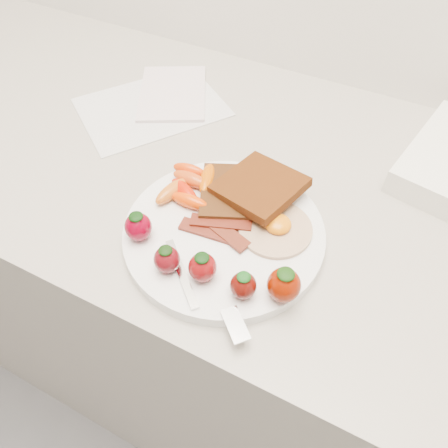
% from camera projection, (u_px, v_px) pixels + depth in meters
% --- Properties ---
extents(counter, '(2.00, 0.60, 0.90)m').
position_uv_depth(counter, '(259.00, 320.00, 1.01)').
color(counter, gray).
rests_on(counter, ground).
extents(plate, '(0.27, 0.27, 0.02)m').
position_uv_depth(plate, '(224.00, 233.00, 0.59)').
color(plate, white).
rests_on(plate, counter).
extents(toast_lower, '(0.14, 0.14, 0.01)m').
position_uv_depth(toast_lower, '(238.00, 193.00, 0.62)').
color(toast_lower, '#311B06').
rests_on(toast_lower, plate).
extents(toast_upper, '(0.13, 0.13, 0.02)m').
position_uv_depth(toast_upper, '(260.00, 186.00, 0.60)').
color(toast_upper, black).
rests_on(toast_upper, toast_lower).
extents(fried_egg, '(0.10, 0.10, 0.02)m').
position_uv_depth(fried_egg, '(276.00, 227.00, 0.58)').
color(fried_egg, beige).
rests_on(fried_egg, plate).
extents(bacon_strips, '(0.10, 0.06, 0.01)m').
position_uv_depth(bacon_strips, '(218.00, 228.00, 0.58)').
color(bacon_strips, '#350F07').
rests_on(bacon_strips, plate).
extents(baby_carrots, '(0.09, 0.11, 0.02)m').
position_uv_depth(baby_carrots, '(189.00, 186.00, 0.62)').
color(baby_carrots, '#C44511').
rests_on(baby_carrots, plate).
extents(strawberries, '(0.24, 0.06, 0.05)m').
position_uv_depth(strawberries, '(211.00, 264.00, 0.52)').
color(strawberries, maroon).
rests_on(strawberries, plate).
extents(fork, '(0.16, 0.09, 0.00)m').
position_uv_depth(fork, '(205.00, 295.00, 0.51)').
color(fork, silver).
rests_on(fork, plate).
extents(paper_sheet, '(0.29, 0.31, 0.00)m').
position_uv_depth(paper_sheet, '(152.00, 107.00, 0.79)').
color(paper_sheet, silver).
rests_on(paper_sheet, counter).
extents(notepad, '(0.19, 0.21, 0.01)m').
position_uv_depth(notepad, '(173.00, 93.00, 0.81)').
color(notepad, silver).
rests_on(notepad, paper_sheet).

